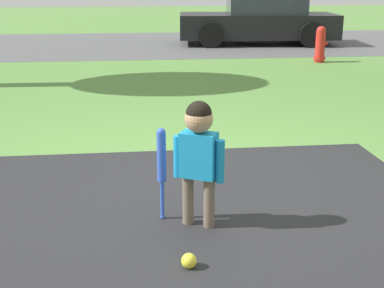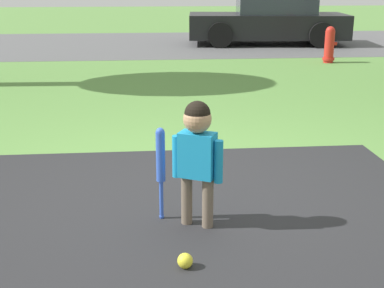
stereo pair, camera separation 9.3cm
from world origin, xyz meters
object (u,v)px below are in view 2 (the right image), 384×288
object	(u,v)px
baseball_bat	(161,161)
parked_car	(269,21)
fire_hydrant	(329,45)
child	(197,147)
sports_ball	(185,261)

from	to	relation	value
baseball_bat	parked_car	world-z (taller)	parked_car
fire_hydrant	parked_car	distance (m)	3.41
fire_hydrant	parked_car	xyz separation A→B (m)	(-0.52, 3.36, 0.23)
child	parked_car	size ratio (longest dim) A/B	0.21
baseball_bat	parked_car	xyz separation A→B (m)	(3.26, 10.66, 0.15)
fire_hydrant	parked_car	bearing A→B (deg)	98.73
parked_car	child	bearing A→B (deg)	80.18
baseball_bat	sports_ball	world-z (taller)	baseball_bat
baseball_bat	fire_hydrant	xyz separation A→B (m)	(3.78, 7.30, -0.09)
sports_ball	parked_car	world-z (taller)	parked_car
sports_ball	parked_car	bearing A→B (deg)	74.56
sports_ball	fire_hydrant	distance (m)	8.82
child	fire_hydrant	distance (m)	8.23
child	parked_car	bearing A→B (deg)	101.40
child	parked_car	xyz separation A→B (m)	(3.01, 10.80, 0.01)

